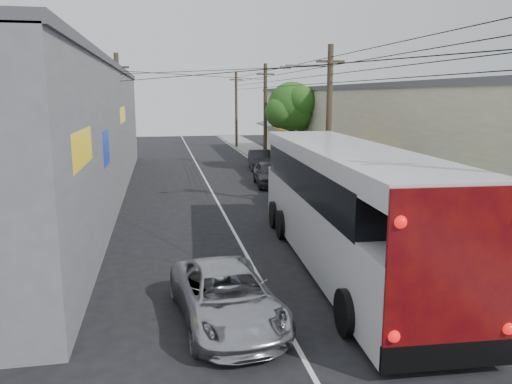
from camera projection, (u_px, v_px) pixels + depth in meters
The scene contains 13 objects.
ground at pixel (294, 342), 11.59m from camera, with size 120.00×120.00×0.00m, color black.
sidewalk at pixel (310, 183), 32.06m from camera, with size 3.00×80.00×0.12m, color slate.
building_right at pixel (366, 132), 34.23m from camera, with size 7.09×40.00×6.25m.
building_left at pixel (53, 133), 26.67m from camera, with size 7.20×36.00×7.25m.
utility_poles at pixel (258, 120), 30.97m from camera, with size 11.80×45.28×8.00m.
street_tree at pixel (293, 108), 37.05m from camera, with size 4.40×4.00×6.60m.
coach_bus at pixel (344, 204), 16.49m from camera, with size 3.79×14.05×4.01m.
jeepney at pixel (227, 296), 12.46m from camera, with size 2.29×4.97×1.38m, color #B2B2B9.
parked_suv at pixel (299, 193), 24.83m from camera, with size 2.28×5.62×1.63m, color #9D9EA5.
parked_car_mid at pixel (269, 174), 31.43m from camera, with size 1.79×4.44×1.51m, color #28272D.
parked_car_far at pixel (260, 160), 38.33m from camera, with size 1.56×4.49×1.48m, color black.
pedestrian_near at pixel (372, 187), 25.30m from camera, with size 0.66×0.43×1.81m, color #C26698.
pedestrian_far at pixel (358, 193), 24.39m from camera, with size 0.79×0.61×1.62m, color #93AED6.
Camera 1 is at (-2.89, -10.35, 5.64)m, focal length 35.00 mm.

